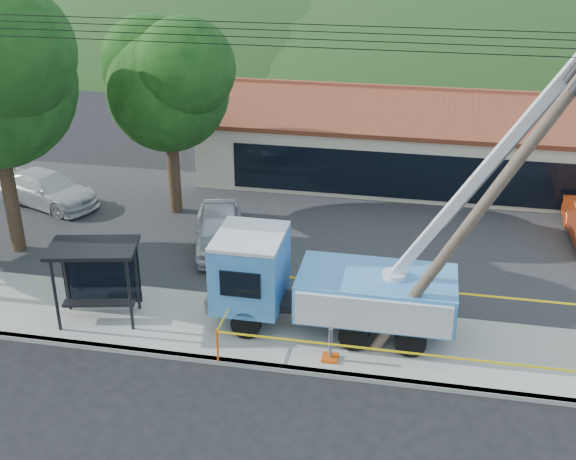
% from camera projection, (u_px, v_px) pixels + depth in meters
% --- Properties ---
extents(ground, '(120.00, 120.00, 0.00)m').
position_uv_depth(ground, '(261.00, 413.00, 20.31)').
color(ground, black).
rests_on(ground, ground).
extents(curb, '(60.00, 0.25, 0.15)m').
position_uv_depth(curb, '(277.00, 368.00, 22.14)').
color(curb, '#AEADA3').
rests_on(curb, ground).
extents(sidewalk, '(60.00, 4.00, 0.15)m').
position_uv_depth(sidewalk, '(288.00, 334.00, 23.83)').
color(sidewalk, '#AEADA3').
rests_on(sidewalk, ground).
extents(parking_lot, '(60.00, 12.00, 0.10)m').
position_uv_depth(parking_lot, '(324.00, 233.00, 30.96)').
color(parking_lot, '#28282B').
rests_on(parking_lot, ground).
extents(strip_mall, '(22.50, 8.53, 4.67)m').
position_uv_depth(strip_mall, '(426.00, 142.00, 36.58)').
color(strip_mall, beige).
rests_on(strip_mall, ground).
extents(tree_lot, '(6.30, 5.60, 8.94)m').
position_uv_depth(tree_lot, '(167.00, 78.00, 30.47)').
color(tree_lot, '#332316').
rests_on(tree_lot, ground).
extents(hill_west, '(78.40, 56.00, 28.00)m').
position_uv_depth(hill_west, '(240.00, 41.00, 71.84)').
color(hill_west, '#1E3D16').
rests_on(hill_west, ground).
extents(hill_center, '(89.60, 64.00, 32.00)m').
position_uv_depth(hill_center, '(498.00, 50.00, 67.45)').
color(hill_center, '#1E3D16').
rests_on(hill_center, ground).
extents(utility_truck, '(11.18, 4.23, 10.15)m').
position_uv_depth(utility_truck, '(327.00, 281.00, 23.42)').
color(utility_truck, black).
rests_on(utility_truck, ground).
extents(leaning_pole, '(5.68, 1.91, 10.05)m').
position_uv_depth(leaning_pole, '(489.00, 198.00, 20.10)').
color(leaning_pole, '#4D3D31').
rests_on(leaning_pole, ground).
extents(bus_shelter, '(3.15, 2.31, 2.74)m').
position_uv_depth(bus_shelter, '(96.00, 263.00, 23.88)').
color(bus_shelter, black).
rests_on(bus_shelter, ground).
extents(caution_tape, '(11.90, 3.86, 1.12)m').
position_uv_depth(caution_tape, '(416.00, 326.00, 22.63)').
color(caution_tape, '#EA4F0C').
rests_on(caution_tape, ground).
extents(car_silver, '(3.26, 5.26, 1.67)m').
position_uv_depth(car_silver, '(221.00, 250.00, 29.64)').
color(car_silver, silver).
rests_on(car_silver, ground).
extents(car_white, '(5.71, 3.81, 1.54)m').
position_uv_depth(car_white, '(49.00, 206.00, 33.80)').
color(car_white, silver).
rests_on(car_white, ground).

